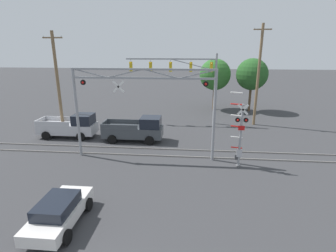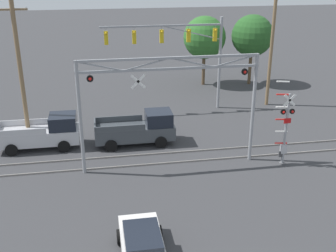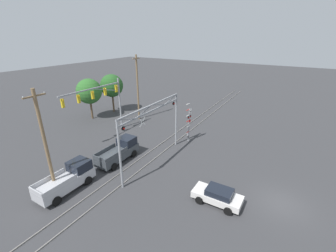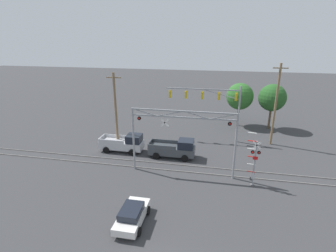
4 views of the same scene
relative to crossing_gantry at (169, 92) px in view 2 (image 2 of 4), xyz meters
name	(u,v)px [view 2 (image 2 of 4)]	position (x,y,z in m)	size (l,w,h in m)	color
rail_track_near	(169,163)	(0.01, 0.28, -4.74)	(80.00, 0.08, 0.10)	gray
rail_track_far	(165,153)	(0.01, 1.72, -4.74)	(80.00, 0.08, 0.10)	gray
crossing_gantry	(169,92)	(0.00, 0.00, 0.00)	(10.56, 0.26, 6.83)	gray
crossing_signal_mast	(285,131)	(6.93, -0.97, -2.57)	(1.33, 0.35, 5.42)	gray
traffic_signal_span	(187,46)	(3.17, 10.01, 0.62)	(9.80, 0.39, 7.63)	gray
pickup_truck_lead	(139,129)	(-1.43, 3.69, -3.73)	(5.41, 2.18, 2.26)	#3D4247
pickup_truck_following	(43,133)	(-7.85, 4.12, -3.73)	(5.37, 2.18, 2.26)	#B7B7BC
sedan_waiting	(142,245)	(-2.62, -8.40, -4.04)	(2.03, 4.13, 1.44)	silver
utility_pole_left	(21,75)	(-8.89, 4.67, 0.18)	(1.80, 0.28, 9.65)	brown
utility_pole_right	(272,43)	(10.42, 10.05, 0.64)	(1.80, 0.28, 10.56)	brown
background_tree_beyond_span	(205,38)	(6.50, 17.10, -0.06)	(4.13, 4.13, 6.81)	brown
background_tree_far_left_verge	(252,36)	(11.18, 16.57, 0.07)	(4.07, 4.07, 6.91)	brown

